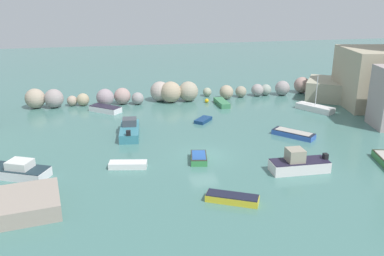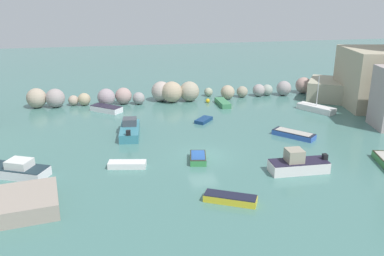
{
  "view_description": "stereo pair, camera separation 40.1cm",
  "coord_description": "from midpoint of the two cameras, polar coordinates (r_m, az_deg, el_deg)",
  "views": [
    {
      "loc": [
        -8.53,
        -33.06,
        14.22
      ],
      "look_at": [
        0.0,
        4.97,
        1.0
      ],
      "focal_mm": 38.1,
      "sensor_mm": 36.0,
      "label": 1
    },
    {
      "loc": [
        -8.13,
        -33.15,
        14.22
      ],
      "look_at": [
        0.0,
        4.97,
        1.0
      ],
      "focal_mm": 38.1,
      "sensor_mm": 36.0,
      "label": 2
    }
  ],
  "objects": [
    {
      "name": "cove_water",
      "position": [
        36.98,
        1.38,
        -3.89
      ],
      "size": [
        160.0,
        160.0,
        0.0
      ],
      "primitive_type": "plane",
      "color": "#467770",
      "rests_on": "ground"
    },
    {
      "name": "rock_breakwater",
      "position": [
        54.95,
        -3.05,
        4.95
      ],
      "size": [
        40.14,
        4.09,
        2.79
      ],
      "color": "tan",
      "rests_on": "ground"
    },
    {
      "name": "stone_dock",
      "position": [
        30.26,
        -24.26,
        -9.87
      ],
      "size": [
        6.68,
        5.3,
        1.15
      ],
      "primitive_type": "cube",
      "rotation": [
        0.0,
        0.0,
        0.14
      ],
      "color": "gray",
      "rests_on": "ground"
    },
    {
      "name": "channel_buoy",
      "position": [
        54.31,
        1.87,
        3.85
      ],
      "size": [
        0.55,
        0.55,
        0.55
      ],
      "primitive_type": "sphere",
      "color": "gold",
      "rests_on": "cove_water"
    },
    {
      "name": "moored_boat_0",
      "position": [
        52.72,
        16.61,
        2.71
      ],
      "size": [
        3.66,
        4.8,
        4.4
      ],
      "rotation": [
        0.0,
        0.0,
        2.1
      ],
      "color": "silver",
      "rests_on": "cove_water"
    },
    {
      "name": "moored_boat_1",
      "position": [
        53.23,
        3.97,
        3.54
      ],
      "size": [
        1.2,
        3.82,
        0.62
      ],
      "rotation": [
        0.0,
        0.0,
        1.58
      ],
      "color": "#3D8255",
      "rests_on": "cove_water"
    },
    {
      "name": "moored_boat_2",
      "position": [
        34.7,
        14.39,
        -4.87
      ],
      "size": [
        4.87,
        1.94,
        2.0
      ],
      "rotation": [
        0.0,
        0.0,
        3.1
      ],
      "color": "silver",
      "rests_on": "cove_water"
    },
    {
      "name": "moored_boat_3",
      "position": [
        42.44,
        -9.0,
        -0.27
      ],
      "size": [
        2.47,
        5.45,
        1.62
      ],
      "rotation": [
        0.0,
        0.0,
        1.46
      ],
      "color": "teal",
      "rests_on": "cove_water"
    },
    {
      "name": "moored_boat_4",
      "position": [
        42.83,
        13.76,
        -0.79
      ],
      "size": [
        3.85,
        4.18,
        0.58
      ],
      "rotation": [
        0.0,
        0.0,
        5.41
      ],
      "color": "#355DBC",
      "rests_on": "cove_water"
    },
    {
      "name": "moored_boat_6",
      "position": [
        29.28,
        5.25,
        -9.78
      ],
      "size": [
        3.81,
        2.75,
        0.56
      ],
      "rotation": [
        0.0,
        0.0,
        5.79
      ],
      "color": "yellow",
      "rests_on": "cove_water"
    },
    {
      "name": "moored_boat_7",
      "position": [
        51.34,
        -12.25,
        2.63
      ],
      "size": [
        4.0,
        3.78,
        0.71
      ],
      "rotation": [
        0.0,
        0.0,
        5.57
      ],
      "color": "white",
      "rests_on": "cove_water"
    },
    {
      "name": "moored_boat_8",
      "position": [
        35.73,
        0.63,
        -4.18
      ],
      "size": [
        1.87,
        2.76,
        0.59
      ],
      "rotation": [
        0.0,
        0.0,
        4.51
      ],
      "color": "#3B8E4C",
      "rests_on": "cove_water"
    },
    {
      "name": "moored_boat_9",
      "position": [
        46.39,
        1.33,
        1.12
      ],
      "size": [
        2.46,
        2.58,
        0.38
      ],
      "rotation": [
        0.0,
        0.0,
        0.85
      ],
      "color": "navy",
      "rests_on": "cove_water"
    },
    {
      "name": "moored_boat_10",
      "position": [
        35.69,
        -23.55,
        -5.48
      ],
      "size": [
        5.47,
        3.96,
        1.42
      ],
      "rotation": [
        0.0,
        0.0,
        5.83
      ],
      "color": "white",
      "rests_on": "cove_water"
    },
    {
      "name": "moored_boat_11",
      "position": [
        34.92,
        -9.27,
        -5.1
      ],
      "size": [
        3.32,
        1.7,
        0.51
      ],
      "rotation": [
        0.0,
        0.0,
        2.94
      ],
      "color": "white",
      "rests_on": "cove_water"
    }
  ]
}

